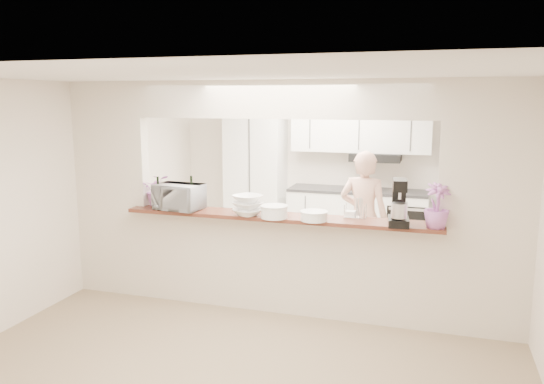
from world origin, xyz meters
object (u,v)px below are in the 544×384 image
at_px(refrigerator, 469,202).
at_px(toaster_oven, 179,197).
at_px(person, 363,218).
at_px(stand_mixer, 399,205).

xyz_separation_m(refrigerator, toaster_oven, (-3.19, -2.75, 0.38)).
bearing_deg(person, toaster_oven, 41.59).
bearing_deg(person, refrigerator, -125.86).
distance_m(toaster_oven, stand_mixer, 2.39).
xyz_separation_m(toaster_oven, person, (1.88, 1.31, -0.40)).
bearing_deg(stand_mixer, toaster_oven, 179.17).
relative_size(refrigerator, toaster_oven, 3.31).
distance_m(toaster_oven, person, 2.32).
bearing_deg(refrigerator, stand_mixer, -106.06).
xyz_separation_m(stand_mixer, person, (-0.51, 1.35, -0.46)).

